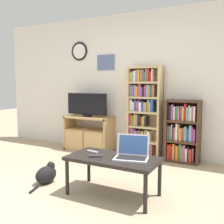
# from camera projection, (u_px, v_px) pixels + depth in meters

# --- Properties ---
(ground_plane) EXTENTS (18.00, 18.00, 0.00)m
(ground_plane) POSITION_uv_depth(u_px,v_px,m) (66.00, 197.00, 3.06)
(ground_plane) COLOR tan
(wall_back) EXTENTS (6.28, 0.09, 2.60)m
(wall_back) POSITION_uv_depth(u_px,v_px,m) (137.00, 84.00, 4.84)
(wall_back) COLOR silver
(wall_back) RESTS_ON ground_plane
(tv_stand) EXTENTS (0.94, 0.42, 0.67)m
(tv_stand) POSITION_uv_depth(u_px,v_px,m) (88.00, 134.00, 5.13)
(tv_stand) COLOR tan
(tv_stand) RESTS_ON ground_plane
(television) EXTENTS (0.86, 0.18, 0.45)m
(television) POSITION_uv_depth(u_px,v_px,m) (87.00, 105.00, 5.06)
(television) COLOR black
(television) RESTS_ON tv_stand
(bookshelf_tall) EXTENTS (0.60, 0.25, 1.61)m
(bookshelf_tall) POSITION_uv_depth(u_px,v_px,m) (144.00, 112.00, 4.68)
(bookshelf_tall) COLOR tan
(bookshelf_tall) RESTS_ON ground_plane
(bookshelf_short) EXTENTS (0.55, 0.28, 1.04)m
(bookshelf_short) POSITION_uv_depth(u_px,v_px,m) (182.00, 132.00, 4.37)
(bookshelf_short) COLOR #472D1E
(bookshelf_short) RESTS_ON ground_plane
(coffee_table) EXTENTS (1.07, 0.56, 0.46)m
(coffee_table) POSITION_uv_depth(u_px,v_px,m) (113.00, 161.00, 3.06)
(coffee_table) COLOR black
(coffee_table) RESTS_ON ground_plane
(laptop) EXTENTS (0.44, 0.37, 0.27)m
(laptop) POSITION_uv_depth(u_px,v_px,m) (132.00, 153.00, 3.00)
(laptop) COLOR silver
(laptop) RESTS_ON coffee_table
(remote_near_laptop) EXTENTS (0.17, 0.07, 0.02)m
(remote_near_laptop) POSITION_uv_depth(u_px,v_px,m) (93.00, 152.00, 3.25)
(remote_near_laptop) COLOR #99999E
(remote_near_laptop) RESTS_ON coffee_table
(remote_far_from_laptop) EXTENTS (0.16, 0.12, 0.02)m
(remote_far_from_laptop) POSITION_uv_depth(u_px,v_px,m) (95.00, 156.00, 3.06)
(remote_far_from_laptop) COLOR #38383A
(remote_far_from_laptop) RESTS_ON coffee_table
(cat) EXTENTS (0.23, 0.53, 0.28)m
(cat) POSITION_uv_depth(u_px,v_px,m) (47.00, 174.00, 3.47)
(cat) COLOR black
(cat) RESTS_ON ground_plane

